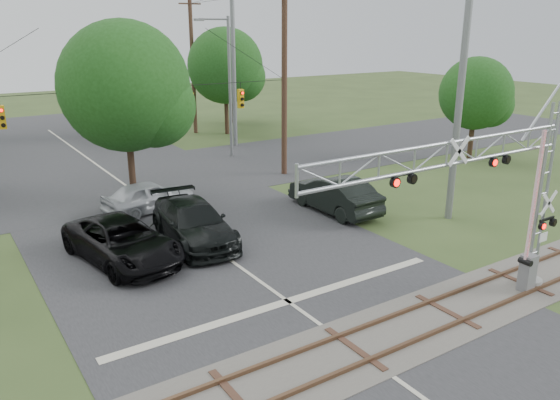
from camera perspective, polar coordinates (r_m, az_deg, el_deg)
ground at (r=15.56m, az=12.86°, el=-18.38°), size 160.00×160.00×0.00m
road_main at (r=22.60m, az=-5.60°, el=-6.04°), size 14.00×90.00×0.02m
road_cross at (r=34.98m, az=-16.40°, el=1.89°), size 90.00×12.00×0.02m
railroad_track at (r=16.72m, az=7.81°, el=-15.16°), size 90.00×3.20×0.17m
crossing_gantry at (r=18.24m, az=20.95°, el=1.02°), size 10.98×0.85×6.69m
traffic_signal_span at (r=30.47m, az=-13.31°, el=10.71°), size 19.34×0.36×11.50m
pickup_black at (r=22.80m, az=-16.11°, el=-4.17°), size 3.87×6.55×1.71m
car_dark at (r=24.16m, az=-9.02°, el=-2.34°), size 3.06×6.35×1.78m
sedan_silver at (r=28.66m, az=-13.53°, el=0.39°), size 4.98×2.60×1.62m
suv_dark at (r=27.95m, az=5.69°, el=0.61°), size 1.98×5.60×1.84m
streetlight at (r=39.38m, az=-5.53°, el=12.31°), size 2.62×0.27×9.81m
utility_poles at (r=34.19m, az=-12.74°, el=12.38°), size 24.25×28.48×12.85m
treeline at (r=43.64m, az=-21.73°, el=11.90°), size 51.86×31.64×9.96m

